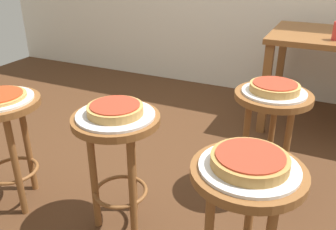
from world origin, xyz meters
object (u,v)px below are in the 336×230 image
Objects in this scene: pizza_leftside at (115,109)px; pizza_rear at (275,87)px; pizza_foreground at (250,160)px; serving_plate_rear at (274,92)px; stool_leftside at (118,145)px; stool_rear at (270,119)px; stool_middle at (4,127)px; stool_foreground at (245,204)px; serving_plate_foreground at (249,167)px; serving_plate_leftside at (116,115)px.

pizza_leftside and pizza_rear have the same top height.
pizza_foreground is 0.80× the size of serving_plate_rear.
stool_rear is at bearing 44.94° from stool_leftside.
pizza_rear is at bearing 29.17° from stool_middle.
pizza_leftside reaches higher than stool_foreground.
serving_plate_foreground is 1.30× the size of pizza_foreground.
serving_plate_rear is (0.60, 0.60, 0.00)m from serving_plate_leftside.
stool_leftside is at bearing 0.00° from serving_plate_leftside.
pizza_leftside is (0.00, 0.00, 0.19)m from stool_leftside.
stool_leftside is at bearing -90.00° from pizza_leftside.
stool_middle is (-1.30, 0.07, -0.19)m from pizza_foreground.
pizza_foreground is (0.00, 0.00, 0.19)m from stool_foreground.
stool_middle is 1.85× the size of serving_plate_rear.
stool_middle is at bearing -150.83° from stool_rear.
pizza_rear reaches higher than serving_plate_leftside.
serving_plate_foreground is 1.36× the size of pizza_rear.
stool_rear is at bearing 44.94° from pizza_leftside.
stool_rear is 1.85× the size of serving_plate_rear.
pizza_leftside is (-0.66, 0.17, 0.00)m from pizza_foreground.
serving_plate_leftside is 1.40× the size of pizza_rear.
pizza_leftside is at bearing -135.06° from pizza_rear.
stool_middle is (-1.30, 0.07, 0.00)m from stool_foreground.
serving_plate_rear is at bearing 94.07° from pizza_foreground.
stool_middle is 1.00× the size of stool_leftside.
stool_rear is at bearing 44.94° from serving_plate_leftside.
serving_plate_leftside and serving_plate_rear have the same top height.
pizza_foreground reaches higher than serving_plate_rear.
serving_plate_foreground is 0.56× the size of stool_rear.
serving_plate_leftside is (0.64, 0.09, 0.16)m from stool_middle.
stool_foreground is 0.16m from serving_plate_foreground.
pizza_foreground is 0.68m from serving_plate_leftside.
stool_middle is 2.44× the size of pizza_leftside.
pizza_rear is at bearing 94.07° from stool_foreground.
stool_rear is at bearing -90.00° from serving_plate_rear.
stool_leftside is 1.85× the size of serving_plate_rear.
pizza_foreground is 0.77m from pizza_rear.
serving_plate_leftside is (-0.66, 0.17, 0.16)m from stool_foreground.
pizza_leftside is at bearing -135.06° from stool_rear.
stool_foreground is at bearing -14.35° from serving_plate_leftside.
pizza_leftside is 0.41× the size of stool_rear.
pizza_leftside is at bearing 165.65° from serving_plate_foreground.
pizza_foreground is at bearing -85.93° from pizza_rear.
stool_middle is 0.67m from pizza_leftside.
stool_leftside and stool_rear have the same top height.
stool_rear is 0.16m from serving_plate_rear.
stool_foreground is at bearing 0.00° from serving_plate_foreground.
stool_leftside is at bearing -135.06° from stool_rear.
pizza_foreground reaches higher than serving_plate_foreground.
stool_foreground and stool_middle have the same top height.
serving_plate_leftside is 1.41× the size of pizza_leftside.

